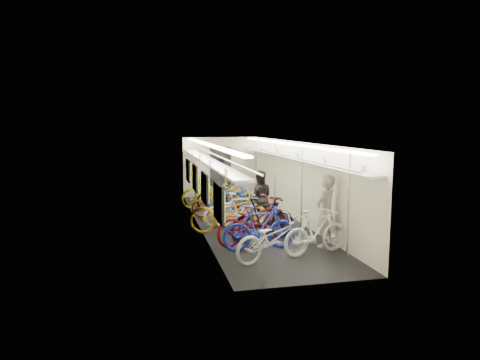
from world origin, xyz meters
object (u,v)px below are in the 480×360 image
bicycle_0 (273,238)px  bicycle_1 (260,228)px  passenger_near (326,211)px  passenger_mid (259,198)px  backpack (331,190)px

bicycle_0 → bicycle_1: bicycle_1 is taller
bicycle_0 → passenger_near: (1.53, 0.76, 0.37)m
bicycle_0 → passenger_mid: size_ratio=1.19×
bicycle_0 → passenger_mid: (0.59, 3.34, 0.30)m
bicycle_0 → bicycle_1: (-0.09, 0.80, 0.04)m
passenger_mid → backpack: (1.33, -1.98, 0.49)m
passenger_near → backpack: size_ratio=4.54×
bicycle_0 → passenger_near: bearing=-82.4°
bicycle_1 → passenger_near: passenger_near is taller
bicycle_0 → backpack: bearing=-73.6°
passenger_mid → backpack: passenger_mid is taller
bicycle_1 → passenger_mid: (0.68, 2.54, 0.26)m
passenger_near → bicycle_1: bearing=-36.3°
passenger_mid → passenger_near: bearing=122.3°
bicycle_1 → backpack: backpack is taller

